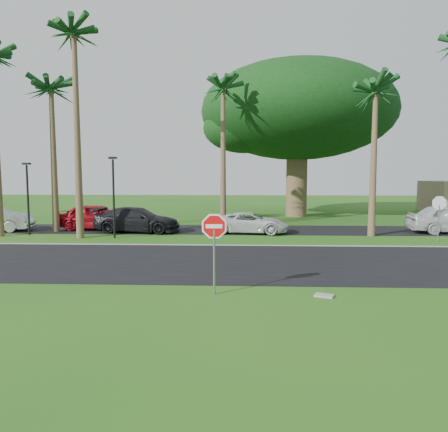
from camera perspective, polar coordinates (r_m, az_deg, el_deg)
ground at (r=16.51m, az=-2.34°, el=-7.34°), size 120.00×120.00×0.00m
road at (r=18.46m, az=-1.81°, el=-5.93°), size 120.00×8.00×0.02m
parking_strip at (r=28.81m, az=-0.25°, el=-1.79°), size 120.00×5.00×0.02m
curb at (r=22.43m, az=-1.04°, el=-3.83°), size 120.00×0.12×0.06m
stop_sign_near at (r=13.21m, az=-1.30°, el=-2.74°), size 1.05×0.07×2.62m
stop_sign_far at (r=26.36m, az=26.28°, el=0.82°), size 1.05×0.07×2.62m
palm_left_mid at (r=29.95m, az=-21.64°, el=14.76°), size 5.00×5.00×10.00m
palm_left_near at (r=27.30m, az=-18.99°, el=21.02°), size 5.00×5.00×12.50m
palm_center at (r=30.57m, az=-0.12°, el=15.87°), size 5.00×5.00×10.50m
palm_right_near at (r=27.51m, az=19.21°, el=14.67°), size 5.00×5.00×9.50m
canopy_tree at (r=38.68m, az=9.60°, el=13.28°), size 16.50×16.50×13.12m
streetlight_left at (r=28.62m, az=-24.26°, el=2.68°), size 0.45×0.25×4.34m
streetlight_right at (r=25.64m, az=-14.23°, el=3.07°), size 0.45×0.25×4.64m
car_red at (r=29.77m, az=-16.31°, el=-0.13°), size 5.16×2.37×1.71m
car_dark at (r=27.99m, az=-11.29°, el=-0.52°), size 5.58×2.69×1.56m
car_minivan at (r=27.02m, az=3.50°, el=-0.92°), size 4.89×2.70×1.30m
utility_slab at (r=13.65m, az=12.93°, el=-10.09°), size 0.64×0.53×0.06m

